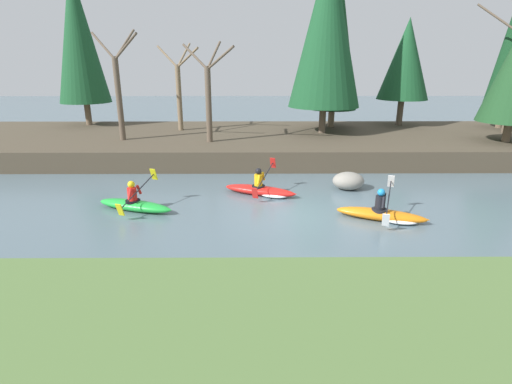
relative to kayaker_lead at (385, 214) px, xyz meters
name	(u,v)px	position (x,y,z in m)	size (l,w,h in m)	color
ground_plane	(309,214)	(-2.26, 0.54, -0.20)	(90.00, 90.00, 0.00)	slate
riverbank_near	(368,356)	(-2.26, -6.34, 0.13)	(44.00, 5.33, 0.65)	#56753D
riverbank_far	(286,142)	(-2.26, 9.97, 0.27)	(44.00, 9.22, 0.94)	#4C4233
conifer_tree_far_left	(78,36)	(-14.09, 13.19, 5.85)	(2.95, 2.95, 8.87)	brown
conifer_tree_left	(327,27)	(-0.30, 10.29, 6.10)	(3.75, 3.75, 9.32)	brown
conifer_tree_mid_left	(336,38)	(0.57, 12.30, 5.70)	(2.78, 2.78, 8.90)	#7A664C
conifer_tree_centre	(406,60)	(4.84, 12.96, 4.55)	(2.96, 2.96, 6.10)	brown
bare_tree_upstream	(119,89)	(-10.50, 8.38, 3.21)	(2.92, 2.88, 5.23)	brown
bare_tree_mid_upstream	(179,90)	(-8.12, 11.26, 2.96)	(2.63, 2.60, 4.69)	#7A664C
bare_tree_mid_downstream	(209,95)	(-6.13, 7.86, 2.94)	(2.61, 2.58, 4.65)	brown
kayaker_lead	(385,214)	(0.00, 0.00, 0.00)	(2.74, 2.00, 1.20)	orange
kayaker_middle	(263,190)	(-3.70, 2.45, 0.00)	(2.73, 1.99, 1.20)	red
kayaker_trailing	(135,204)	(-7.92, 0.90, 0.02)	(2.74, 2.00, 1.20)	green
boulder_midstream	(348,181)	(-0.42, 3.12, 0.14)	(1.19, 0.94, 0.68)	gray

